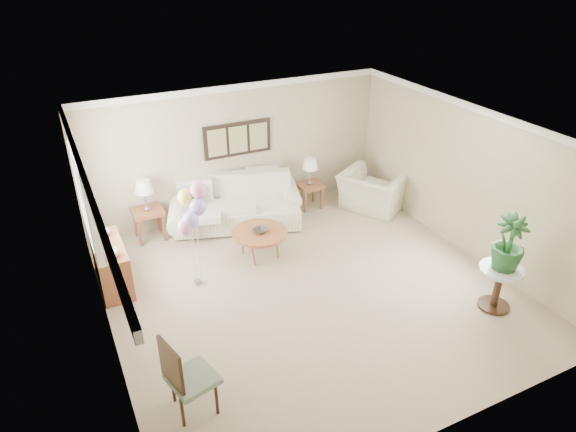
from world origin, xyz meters
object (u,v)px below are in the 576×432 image
object	(u,v)px
coffee_table	(260,233)
balloon_cluster	(192,209)
armchair	(372,191)
accent_chair	(186,376)
sofa	(236,206)

from	to	relation	value
coffee_table	balloon_cluster	distance (m)	1.56
coffee_table	armchair	size ratio (longest dim) A/B	0.80
coffee_table	accent_chair	xyz separation A→B (m)	(-2.08, -2.72, 0.09)
sofa	accent_chair	size ratio (longest dim) A/B	2.80
accent_chair	coffee_table	bearing A→B (deg)	52.53
coffee_table	accent_chair	distance (m)	3.42
coffee_table	armchair	world-z (taller)	armchair
coffee_table	balloon_cluster	xyz separation A→B (m)	(-1.22, -0.34, 0.91)
sofa	armchair	bearing A→B (deg)	-12.45
sofa	armchair	distance (m)	2.81
sofa	balloon_cluster	xyz separation A→B (m)	(-1.26, -1.60, 0.98)
armchair	accent_chair	xyz separation A→B (m)	(-4.86, -3.37, 0.15)
sofa	balloon_cluster	distance (m)	2.26
coffee_table	accent_chair	bearing A→B (deg)	-127.47
coffee_table	sofa	bearing A→B (deg)	88.21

